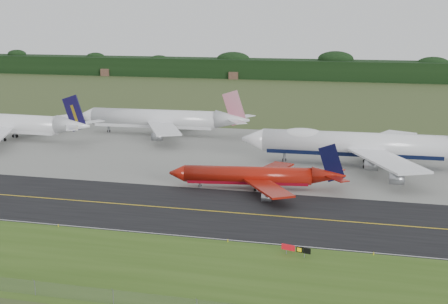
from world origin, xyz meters
TOP-DOWN VIEW (x-y plane):
  - ground at (0.00, 0.00)m, footprint 600.00×600.00m
  - grass_verge at (0.00, -35.00)m, footprint 400.00×30.00m
  - taxiway at (0.00, -4.00)m, footprint 400.00×32.00m
  - apron at (0.00, 51.00)m, footprint 400.00×78.00m
  - taxiway_centreline at (0.00, -4.00)m, footprint 400.00×0.40m
  - taxiway_edge_line at (0.00, -19.50)m, footprint 400.00×0.25m
  - perimeter_fence at (0.00, -48.00)m, footprint 320.00×0.10m
  - horizon_treeline at (0.00, 273.76)m, footprint 700.00×25.00m
  - jet_ba_747 at (24.22, 43.92)m, footprint 66.89×55.49m
  - jet_red_737 at (1.69, 14.93)m, footprint 40.59×32.78m
  - jet_navy_gold at (-87.62, 53.09)m, footprint 59.58×51.92m
  - jet_star_tail at (-41.97, 72.69)m, footprint 59.33×49.73m
  - taxiway_sign at (15.90, -24.02)m, footprint 5.01×1.48m
  - edge_marker_left at (-29.52, -20.50)m, footprint 0.16×0.16m
  - edge_marker_center at (3.42, -20.50)m, footprint 0.16×0.16m
  - edge_marker_right at (28.42, -20.50)m, footprint 0.16×0.16m

SIDE VIEW (x-z plane):
  - ground at x=0.00m, z-range 0.00..0.00m
  - grass_verge at x=0.00m, z-range 0.00..0.01m
  - apron at x=0.00m, z-range 0.00..0.01m
  - taxiway at x=0.00m, z-range 0.00..0.02m
  - taxiway_centreline at x=0.00m, z-range 0.03..0.03m
  - taxiway_edge_line at x=0.00m, z-range 0.03..0.03m
  - edge_marker_left at x=-29.52m, z-range 0.00..0.50m
  - edge_marker_center at x=3.42m, z-range 0.00..0.50m
  - edge_marker_right at x=28.42m, z-range 0.00..0.50m
  - perimeter_fence at x=0.00m, z-range -158.90..161.10m
  - taxiway_sign at x=15.90m, z-range 0.35..2.06m
  - jet_red_737 at x=1.69m, z-range -2.45..8.52m
  - jet_navy_gold at x=-87.62m, z-range -2.64..12.75m
  - jet_star_tail at x=-41.97m, z-range -2.61..13.06m
  - horizon_treeline at x=0.00m, z-range -0.53..11.47m
  - jet_ba_747 at x=24.22m, z-range -2.69..14.15m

